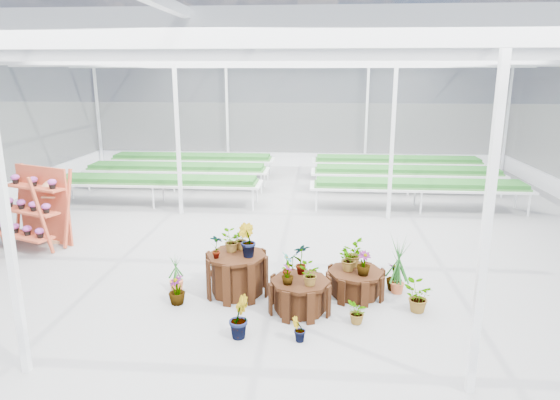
# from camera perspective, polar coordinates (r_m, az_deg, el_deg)

# --- Properties ---
(ground_plane) EXTENTS (24.00, 24.00, 0.00)m
(ground_plane) POSITION_cam_1_polar(r_m,az_deg,el_deg) (10.68, -1.18, -7.80)
(ground_plane) COLOR gray
(ground_plane) RESTS_ON ground
(greenhouse_shell) EXTENTS (18.00, 24.00, 4.50)m
(greenhouse_shell) POSITION_cam_1_polar(r_m,az_deg,el_deg) (10.05, -1.25, 4.17)
(greenhouse_shell) COLOR white
(greenhouse_shell) RESTS_ON ground
(steel_frame) EXTENTS (18.00, 24.00, 4.50)m
(steel_frame) POSITION_cam_1_polar(r_m,az_deg,el_deg) (10.05, -1.25, 4.17)
(steel_frame) COLOR silver
(steel_frame) RESTS_ON ground
(nursery_benches) EXTENTS (16.00, 7.00, 0.84)m
(nursery_benches) POSITION_cam_1_polar(r_m,az_deg,el_deg) (17.45, 1.12, 2.42)
(nursery_benches) COLOR silver
(nursery_benches) RESTS_ON ground
(plinth_tall) EXTENTS (1.31, 1.31, 0.78)m
(plinth_tall) POSITION_cam_1_polar(r_m,az_deg,el_deg) (9.42, -4.94, -8.43)
(plinth_tall) COLOR black
(plinth_tall) RESTS_ON ground
(plinth_mid) EXTENTS (1.40, 1.40, 0.56)m
(plinth_mid) POSITION_cam_1_polar(r_m,az_deg,el_deg) (8.80, 2.30, -10.84)
(plinth_mid) COLOR black
(plinth_mid) RESTS_ON ground
(plinth_low) EXTENTS (1.29, 1.29, 0.48)m
(plinth_low) POSITION_cam_1_polar(r_m,az_deg,el_deg) (9.48, 8.60, -9.36)
(plinth_low) COLOR black
(plinth_low) RESTS_ON ground
(shelf_rack) EXTENTS (1.99, 1.52, 1.88)m
(shelf_rack) POSITION_cam_1_polar(r_m,az_deg,el_deg) (13.10, -26.70, -0.85)
(shelf_rack) COLOR #B24428
(shelf_rack) RESTS_ON ground
(bird_table) EXTENTS (0.43, 0.43, 1.61)m
(bird_table) POSITION_cam_1_polar(r_m,az_deg,el_deg) (13.19, -24.49, -1.10)
(bird_table) COLOR tan
(bird_table) RESTS_ON ground
(nursery_plants) EXTENTS (4.89, 3.07, 1.39)m
(nursery_plants) POSITION_cam_1_polar(r_m,az_deg,el_deg) (9.26, 3.07, -7.85)
(nursery_plants) COLOR #1E571E
(nursery_plants) RESTS_ON ground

